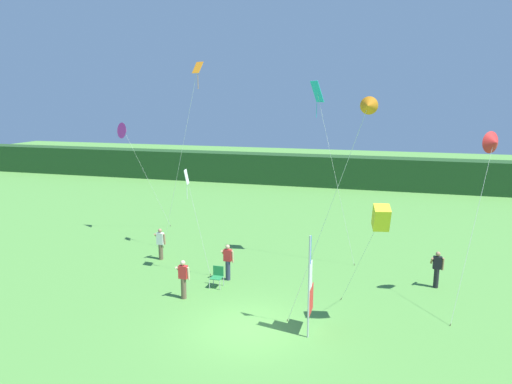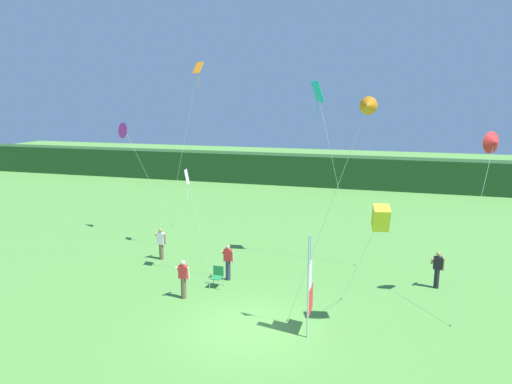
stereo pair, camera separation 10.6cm
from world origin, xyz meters
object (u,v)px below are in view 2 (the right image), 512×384
(kite_yellow_box_6, at_px, (381,218))
(kite_cyan_diamond_1, at_px, (319,99))
(kite_orange_diamond_0, at_px, (195,87))
(kite_white_diamond_3, at_px, (188,183))
(person_far_left, at_px, (183,278))
(folding_chair, at_px, (217,275))
(person_mid_field, at_px, (437,269))
(person_far_right, at_px, (161,243))
(kite_magenta_delta_4, at_px, (125,131))
(kite_red_delta_2, at_px, (494,143))
(kite_orange_delta_5, at_px, (367,108))
(person_near_banner, at_px, (228,261))
(banner_flag, at_px, (310,287))

(kite_yellow_box_6, bearing_deg, kite_cyan_diamond_1, 116.09)
(kite_orange_diamond_0, bearing_deg, kite_white_diamond_3, -74.33)
(person_far_left, distance_m, folding_chair, 1.85)
(person_mid_field, xyz_separation_m, kite_cyan_diamond_1, (-5.64, 2.06, 7.21))
(person_far_right, height_order, kite_magenta_delta_4, kite_magenta_delta_4)
(kite_red_delta_2, distance_m, kite_magenta_delta_4, 19.57)
(kite_white_diamond_3, xyz_separation_m, kite_orange_delta_5, (8.04, -4.43, 3.51))
(person_mid_field, height_order, kite_red_delta_2, kite_red_delta_2)
(person_far_right, distance_m, kite_white_diamond_3, 4.30)
(kite_white_diamond_3, xyz_separation_m, kite_magenta_delta_4, (-6.31, 5.23, 1.89))
(person_near_banner, distance_m, kite_orange_diamond_0, 8.89)
(kite_orange_diamond_0, bearing_deg, banner_flag, -45.00)
(kite_magenta_delta_4, bearing_deg, folding_chair, -38.39)
(kite_magenta_delta_4, bearing_deg, kite_orange_delta_5, -33.94)
(banner_flag, height_order, kite_orange_diamond_0, kite_orange_diamond_0)
(kite_orange_delta_5, bearing_deg, person_far_left, 166.92)
(person_near_banner, distance_m, person_mid_field, 9.18)
(folding_chair, xyz_separation_m, kite_yellow_box_6, (6.81, -2.05, 3.59))
(kite_cyan_diamond_1, bearing_deg, kite_orange_delta_5, -71.18)
(person_far_left, bearing_deg, folding_chair, 60.40)
(person_near_banner, relative_size, kite_cyan_diamond_1, 0.19)
(person_mid_field, xyz_separation_m, kite_magenta_delta_4, (-17.35, 3.97, 5.34))
(kite_white_diamond_3, height_order, kite_magenta_delta_4, kite_magenta_delta_4)
(banner_flag, relative_size, person_far_left, 2.22)
(person_far_left, bearing_deg, person_far_right, 127.28)
(kite_yellow_box_6, bearing_deg, person_mid_field, 61.76)
(kite_red_delta_2, height_order, kite_magenta_delta_4, kite_red_delta_2)
(person_far_left, bearing_deg, kite_magenta_delta_4, 132.07)
(person_mid_field, distance_m, kite_orange_delta_5, 9.48)
(person_far_right, distance_m, folding_chair, 4.74)
(banner_flag, bearing_deg, kite_orange_delta_5, -4.97)
(kite_yellow_box_6, bearing_deg, kite_orange_diamond_0, 146.83)
(kite_orange_diamond_0, relative_size, kite_orange_delta_5, 1.21)
(banner_flag, height_order, kite_red_delta_2, kite_red_delta_2)
(kite_orange_delta_5, relative_size, kite_yellow_box_6, 1.79)
(kite_red_delta_2, bearing_deg, kite_orange_delta_5, -135.92)
(person_far_left, distance_m, kite_cyan_diamond_1, 10.45)
(banner_flag, distance_m, kite_orange_diamond_0, 12.30)
(kite_orange_diamond_0, bearing_deg, kite_orange_delta_5, -39.67)
(person_far_right, height_order, kite_white_diamond_3, kite_white_diamond_3)
(banner_flag, distance_m, kite_yellow_box_6, 3.40)
(folding_chair, distance_m, kite_cyan_diamond_1, 9.52)
(person_mid_field, height_order, kite_magenta_delta_4, kite_magenta_delta_4)
(folding_chair, bearing_deg, kite_red_delta_2, 5.90)
(kite_red_delta_2, bearing_deg, person_mid_field, 137.44)
(kite_cyan_diamond_1, height_order, kite_orange_delta_5, kite_cyan_diamond_1)
(kite_yellow_box_6, bearing_deg, kite_red_delta_2, 38.97)
(kite_orange_delta_5, bearing_deg, kite_red_delta_2, 44.08)
(person_far_left, xyz_separation_m, kite_white_diamond_3, (-0.91, 2.77, 3.44))
(folding_chair, height_order, kite_white_diamond_3, kite_white_diamond_3)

